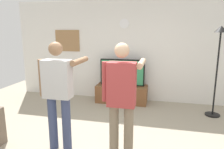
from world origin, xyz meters
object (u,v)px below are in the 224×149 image
object	(u,v)px
wall_clock	(124,24)
person_standing_nearer_lamp	(58,90)
television	(122,72)
tv_stand	(122,94)
person_standing_nearer_couch	(122,95)
floor_lamp	(219,53)
framed_picture	(68,41)

from	to	relation	value
wall_clock	person_standing_nearer_lamp	xyz separation A→B (m)	(-0.55, -2.75, -1.08)
television	wall_clock	distance (m)	1.28
wall_clock	tv_stand	bearing A→B (deg)	-90.00
tv_stand	person_standing_nearer_lamp	xyz separation A→B (m)	(-0.55, -2.46, 0.76)
person_standing_nearer_couch	floor_lamp	bearing A→B (deg)	49.88
framed_picture	person_standing_nearer_lamp	world-z (taller)	framed_picture
wall_clock	framed_picture	world-z (taller)	wall_clock
wall_clock	floor_lamp	size ratio (longest dim) A/B	0.13
floor_lamp	person_standing_nearer_couch	xyz separation A→B (m)	(-1.73, -2.05, -0.44)
framed_picture	floor_lamp	xyz separation A→B (m)	(3.82, -0.72, -0.18)
television	wall_clock	bearing A→B (deg)	90.00
tv_stand	wall_clock	distance (m)	1.86
framed_picture	person_standing_nearer_lamp	size ratio (longest dim) A/B	0.41
floor_lamp	person_standing_nearer_lamp	world-z (taller)	floor_lamp
tv_stand	television	distance (m)	0.58
television	floor_lamp	xyz separation A→B (m)	(2.18, -0.47, 0.62)
tv_stand	framed_picture	bearing A→B (deg)	169.78
person_standing_nearer_lamp	person_standing_nearer_couch	xyz separation A→B (m)	(1.01, -0.02, -0.01)
person_standing_nearer_couch	tv_stand	bearing A→B (deg)	100.40
television	framed_picture	world-z (taller)	framed_picture
framed_picture	floor_lamp	bearing A→B (deg)	-10.66
wall_clock	person_standing_nearer_lamp	world-z (taller)	wall_clock
television	person_standing_nearer_lamp	size ratio (longest dim) A/B	0.68
television	person_standing_nearer_couch	distance (m)	2.57
television	floor_lamp	bearing A→B (deg)	-12.16
person_standing_nearer_couch	framed_picture	bearing A→B (deg)	127.06
tv_stand	person_standing_nearer_lamp	bearing A→B (deg)	-102.65
tv_stand	framed_picture	world-z (taller)	framed_picture
framed_picture	wall_clock	bearing A→B (deg)	-0.17
framed_picture	floor_lamp	distance (m)	3.89
wall_clock	person_standing_nearer_lamp	distance (m)	3.00
tv_stand	framed_picture	distance (m)	2.16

